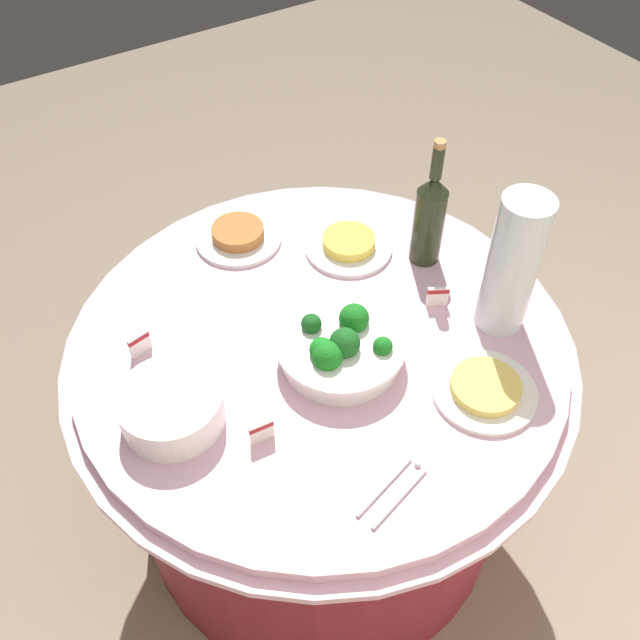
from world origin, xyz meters
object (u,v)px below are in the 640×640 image
object	(u,v)px
decorative_fruit_vase	(511,271)
wine_bottle	(429,217)
food_plate_peanuts	(239,235)
food_plate_fried_egg	(349,245)
plate_stack	(172,407)
label_placard_front	(139,343)
food_plate_noodles	(485,389)
serving_tongs	(394,490)
label_placard_rear	(438,295)
broccoli_bowl	(341,347)
label_placard_mid	(262,431)

from	to	relation	value
decorative_fruit_vase	wine_bottle	bearing A→B (deg)	-87.72
food_plate_peanuts	food_plate_fried_egg	xyz separation A→B (m)	(-0.22, 0.18, -0.00)
decorative_fruit_vase	food_plate_peanuts	bearing A→B (deg)	-57.11
plate_stack	label_placard_front	xyz separation A→B (m)	(-0.01, -0.20, -0.01)
food_plate_noodles	label_placard_front	xyz separation A→B (m)	(0.56, -0.49, 0.02)
decorative_fruit_vase	serving_tongs	bearing A→B (deg)	25.80
label_placard_rear	serving_tongs	bearing A→B (deg)	42.00
broccoli_bowl	food_plate_noodles	size ratio (longest dim) A/B	1.27
broccoli_bowl	decorative_fruit_vase	bearing A→B (deg)	165.33
serving_tongs	food_plate_fried_egg	world-z (taller)	food_plate_fried_egg
broccoli_bowl	food_plate_fried_egg	size ratio (longest dim) A/B	1.27
serving_tongs	food_plate_noodles	size ratio (longest dim) A/B	0.76
food_plate_noodles	broccoli_bowl	bearing A→B (deg)	-49.57
broccoli_bowl	food_plate_peanuts	distance (m)	0.47
wine_bottle	label_placard_front	xyz separation A→B (m)	(0.71, -0.09, -0.10)
wine_bottle	label_placard_front	distance (m)	0.73
plate_stack	food_plate_peanuts	xyz separation A→B (m)	(-0.37, -0.42, -0.02)
serving_tongs	food_plate_peanuts	bearing A→B (deg)	-96.84
wine_bottle	decorative_fruit_vase	size ratio (longest dim) A/B	0.99
label_placard_mid	wine_bottle	bearing A→B (deg)	-157.51
decorative_fruit_vase	label_placard_rear	distance (m)	0.19
decorative_fruit_vase	label_placard_rear	xyz separation A→B (m)	(0.09, -0.11, -0.12)
decorative_fruit_vase	food_plate_noodles	xyz separation A→B (m)	(0.17, 0.14, -0.14)
food_plate_peanuts	serving_tongs	bearing A→B (deg)	83.16
wine_bottle	food_plate_noodles	distance (m)	0.44
label_placard_rear	label_placard_mid	bearing A→B (deg)	11.24
food_plate_fried_egg	label_placard_front	bearing A→B (deg)	3.73
plate_stack	wine_bottle	distance (m)	0.74
serving_tongs	food_plate_fried_egg	bearing A→B (deg)	-117.04
wine_bottle	label_placard_rear	world-z (taller)	wine_bottle
broccoli_bowl	label_placard_rear	size ratio (longest dim) A/B	5.09
broccoli_bowl	wine_bottle	distance (m)	0.40
wine_bottle	label_placard_mid	xyz separation A→B (m)	(0.60, 0.25, -0.10)
decorative_fruit_vase	serving_tongs	world-z (taller)	decorative_fruit_vase
food_plate_fried_egg	label_placard_front	xyz separation A→B (m)	(0.57, 0.04, 0.02)
wine_bottle	decorative_fruit_vase	distance (m)	0.26
label_placard_mid	decorative_fruit_vase	bearing A→B (deg)	179.18
decorative_fruit_vase	label_placard_mid	xyz separation A→B (m)	(0.61, -0.01, -0.12)
wine_bottle	decorative_fruit_vase	bearing A→B (deg)	92.28
serving_tongs	food_plate_peanuts	world-z (taller)	food_plate_peanuts
broccoli_bowl	plate_stack	world-z (taller)	broccoli_bowl
plate_stack	decorative_fruit_vase	distance (m)	0.76
food_plate_peanuts	food_plate_fried_egg	world-z (taller)	food_plate_peanuts
wine_bottle	label_placard_mid	size ratio (longest dim) A/B	6.11
food_plate_fried_egg	plate_stack	bearing A→B (deg)	22.00
decorative_fruit_vase	label_placard_rear	size ratio (longest dim) A/B	6.18
plate_stack	serving_tongs	xyz separation A→B (m)	(-0.28, 0.37, -0.04)
food_plate_peanuts	wine_bottle	bearing A→B (deg)	139.13
decorative_fruit_vase	label_placard_rear	bearing A→B (deg)	-52.21
food_plate_noodles	food_plate_fried_egg	bearing A→B (deg)	-91.79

